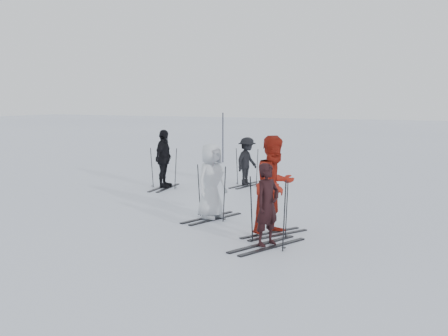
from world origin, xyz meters
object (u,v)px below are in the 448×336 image
Objects in this scene: skier_grey at (211,182)px; piste_marker at (223,138)px; skier_uphill_far at (247,162)px; skier_uphill_left at (164,160)px; skier_red at (275,186)px; skier_near_dark at (267,206)px.

skier_grey is 0.80× the size of piste_marker.
skier_uphill_far is at bearing -57.47° from piste_marker.
skier_grey is at bearing -157.68° from skier_uphill_far.
skier_grey is 0.97× the size of skier_uphill_left.
skier_grey is (-1.83, 0.78, -0.14)m from skier_red.
skier_red is 0.93× the size of piste_marker.
skier_grey is 1.14× the size of skier_uphill_far.
skier_near_dark is at bearing -60.70° from piste_marker.
skier_near_dark is 13.80m from piste_marker.
skier_red reaches higher than skier_grey.
skier_uphill_left is 1.18× the size of skier_uphill_far.
skier_red reaches higher than skier_near_dark.
skier_uphill_far is at bearing -62.58° from skier_uphill_left.
piste_marker is at bearing 39.95° from skier_grey.
skier_grey is 4.66m from skier_uphill_left.
piste_marker is (-6.75, 12.03, 0.30)m from skier_near_dark.
skier_uphill_far is at bearing 46.97° from skier_near_dark.
skier_uphill_far is at bearing 29.48° from skier_grey.
skier_uphill_left is (-5.35, 4.97, 0.12)m from skier_near_dark.
skier_uphill_far is 6.52m from piste_marker.
skier_uphill_left reaches higher than skier_near_dark.
skier_near_dark is 2.65m from skier_grey.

